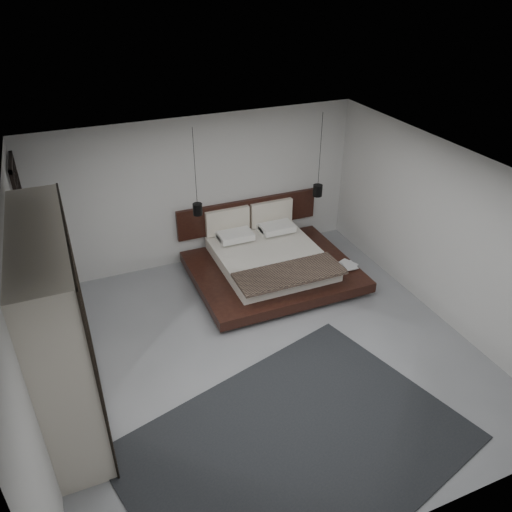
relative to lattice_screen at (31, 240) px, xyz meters
name	(u,v)px	position (x,y,z in m)	size (l,w,h in m)	color
floor	(265,351)	(2.95, -2.45, -1.30)	(6.00, 6.00, 0.00)	gray
ceiling	(267,177)	(2.95, -2.45, 1.50)	(6.00, 6.00, 0.00)	white
wall_back	(201,192)	(2.95, 0.55, 0.10)	(6.00, 6.00, 0.00)	beige
wall_front	(402,443)	(2.95, -5.45, 0.10)	(6.00, 6.00, 0.00)	beige
wall_left	(30,327)	(-0.05, -2.45, 0.10)	(6.00, 6.00, 0.00)	beige
wall_right	(442,233)	(5.95, -2.45, 0.10)	(6.00, 6.00, 0.00)	beige
lattice_screen	(31,240)	(0.00, 0.00, 0.00)	(0.05, 0.90, 2.60)	black
bed	(270,262)	(3.87, -0.55, -1.01)	(2.86, 2.43, 1.09)	black
book_lower	(344,267)	(5.05, -1.21, -1.02)	(0.24, 0.32, 0.03)	#99724C
book_upper	(344,267)	(5.03, -1.24, -0.99)	(0.22, 0.30, 0.02)	#99724C
pendant_left	(198,209)	(2.70, -0.09, 0.08)	(0.17, 0.17, 1.53)	black
pendant_right	(318,190)	(5.05, -0.09, 0.04)	(0.18, 0.18, 1.58)	black
wardrobe	(59,328)	(0.25, -2.46, 0.00)	(0.62, 2.65, 2.60)	beige
rug	(296,445)	(2.62, -4.15, -1.29)	(3.97, 2.83, 0.02)	black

